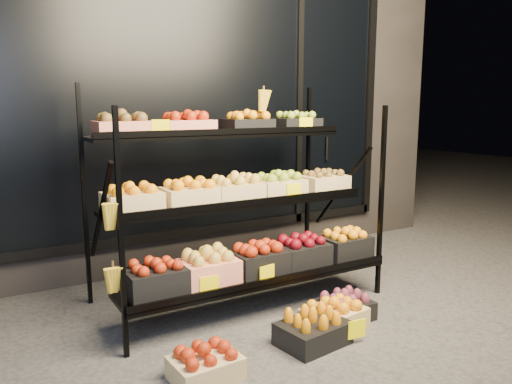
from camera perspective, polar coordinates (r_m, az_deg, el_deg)
ground at (r=3.51m, az=3.25°, el=-15.45°), size 24.00×24.00×0.00m
building at (r=5.52m, az=-12.02°, el=12.26°), size 6.00×2.08×3.50m
display_rack at (r=3.75m, az=-1.89°, el=-1.09°), size 2.18×1.02×1.74m
tag_floor_b at (r=3.36m, az=11.42°, el=-15.72°), size 0.13×0.01×0.12m
floor_crate_left at (r=2.93m, az=-5.79°, el=-18.93°), size 0.39×0.29×0.19m
floor_crate_midleft at (r=3.30m, az=6.50°, el=-15.33°), size 0.46×0.37×0.21m
floor_crate_midright at (r=3.53m, az=8.93°, el=-13.68°), size 0.44×0.35×0.20m
floor_crate_right at (r=3.68m, az=10.03°, el=-12.75°), size 0.39×0.29×0.19m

